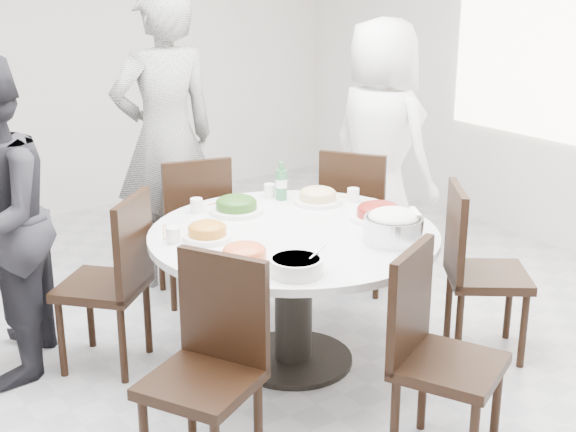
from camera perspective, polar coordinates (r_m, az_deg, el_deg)
floor at (r=4.45m, az=-5.05°, el=-10.24°), size 6.00×6.00×0.01m
wall_back at (r=6.72m, az=-19.08°, el=11.15°), size 6.00×0.01×2.80m
dining_table at (r=4.27m, az=0.40°, el=-5.85°), size 1.50×1.50×0.75m
chair_ne at (r=5.23m, az=5.04°, el=-0.12°), size 0.58×0.58×0.95m
chair_n at (r=5.08m, az=-6.87°, el=-0.75°), size 0.52×0.52×0.95m
chair_nw at (r=4.32m, az=-13.08°, el=-4.61°), size 0.59×0.59×0.95m
chair_sw at (r=3.34m, az=-6.24°, el=-11.36°), size 0.56×0.56×0.95m
chair_s at (r=3.51m, az=11.45°, el=-10.10°), size 0.56×0.56×0.95m
chair_se at (r=4.47m, az=14.06°, el=-3.89°), size 0.59×0.59×0.95m
diner_right at (r=5.48m, az=6.59°, el=4.90°), size 0.64×0.90×1.73m
diner_middle at (r=5.24m, az=-8.72°, el=5.42°), size 0.75×0.53×1.95m
dish_greens at (r=4.42m, az=-3.69°, el=0.69°), size 0.29×0.29×0.08m
dish_pale at (r=4.58m, az=2.13°, el=1.34°), size 0.27×0.27×0.07m
dish_orange at (r=4.02m, az=-5.76°, el=-1.22°), size 0.25×0.25×0.07m
dish_redbrown at (r=4.31m, az=6.48°, el=0.17°), size 0.30×0.30×0.08m
dish_tofu at (r=3.71m, az=-3.12°, el=-2.88°), size 0.26×0.26×0.07m
rice_bowl at (r=4.00m, az=7.49°, el=-0.96°), size 0.30×0.30×0.13m
soup_bowl at (r=3.58m, az=0.58°, el=-3.58°), size 0.24×0.24×0.08m
beverage_bottle at (r=4.63m, az=-0.47°, el=2.52°), size 0.07×0.07×0.23m
tea_cups at (r=4.60m, az=-3.88°, el=1.45°), size 0.07×0.07×0.08m
chopsticks at (r=4.63m, az=-4.91°, el=1.10°), size 0.24×0.04×0.01m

